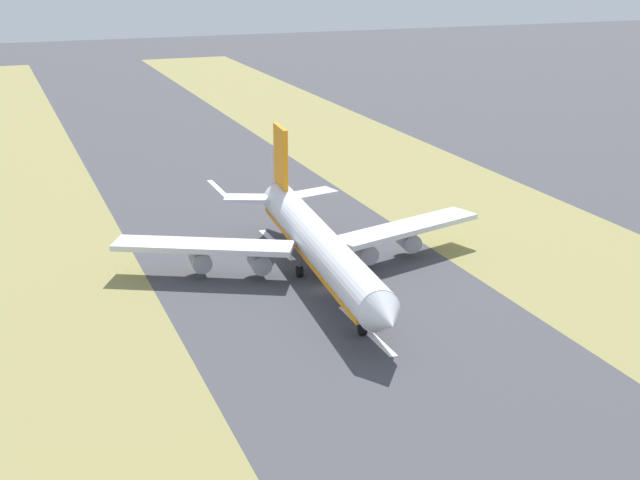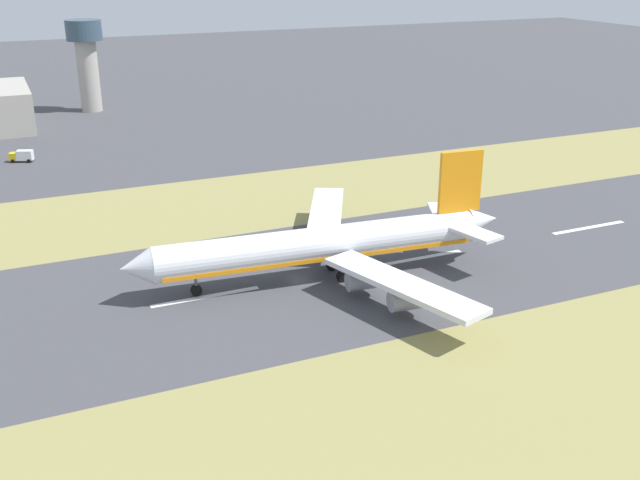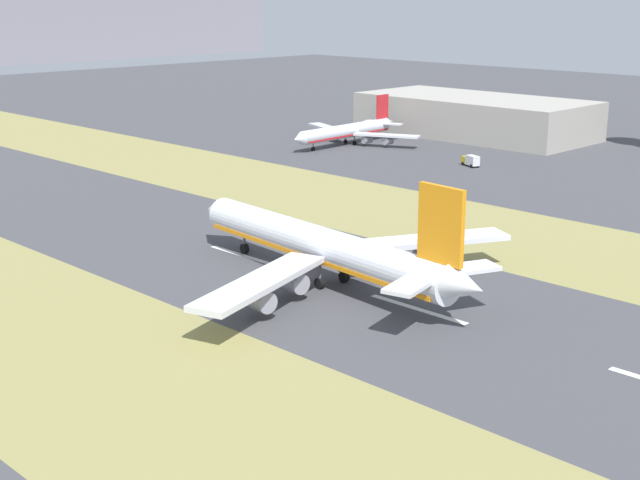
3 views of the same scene
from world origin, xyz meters
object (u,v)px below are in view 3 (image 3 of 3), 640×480
Objects in this scene: airplane_main_jet at (328,248)px; airplane_parked_apron at (348,131)px; terminal_building at (475,116)px; service_truck at (471,160)px.

airplane_main_jet is 139.60m from airplane_parked_apron.
terminal_building is 1.63× the size of airplane_parked_apron.
airplane_main_jet is 166.39m from terminal_building.
airplane_parked_apron is (-43.66, 16.73, -2.10)m from terminal_building.
airplane_main_jet reaches higher than service_truck.
airplane_parked_apron reaches higher than service_truck.
airplane_parked_apron is at bearing 86.01° from service_truck.
airplane_main_jet is at bearing -138.40° from airplane_parked_apron.
terminal_building is at bearing 34.44° from service_truck.
terminal_building is at bearing 27.16° from airplane_main_jet.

